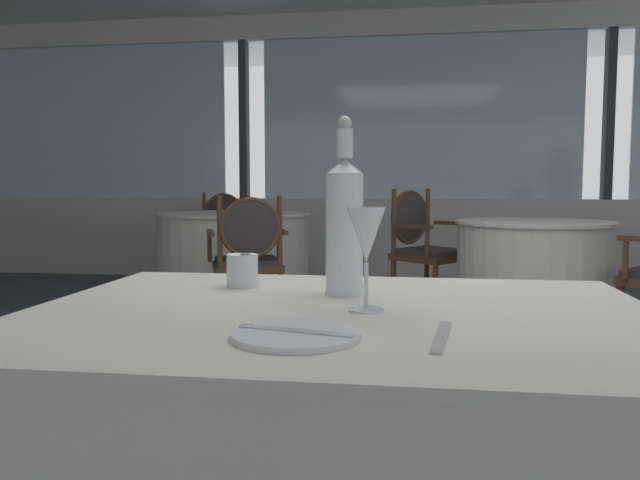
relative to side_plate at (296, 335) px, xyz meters
The scene contains 13 objects.
ground_plane 1.47m from the side_plate, 79.40° to the left, with size 15.36×15.36×0.00m, color #4C5156.
window_wall_far 5.69m from the side_plate, 87.66° to the left, with size 11.63×0.14×2.76m.
side_plate is the anchor object (origin of this frame).
butter_knife 0.01m from the side_plate, ahead, with size 0.18×0.02×0.00m, color silver.
dinner_fork 0.22m from the side_plate, ahead, with size 0.19×0.02×0.00m, color silver.
water_bottle 0.41m from the side_plate, 85.43° to the left, with size 0.08×0.08×0.37m.
wine_glass 0.27m from the side_plate, 68.13° to the left, with size 0.07×0.07×0.19m.
water_tumbler 0.50m from the side_plate, 114.44° to the left, with size 0.07×0.07×0.07m, color white.
background_table_1 3.50m from the side_plate, 73.90° to the left, with size 1.02×1.02×0.76m.
dining_chair_1_0 3.96m from the side_plate, 86.35° to the left, with size 0.65×0.66×0.96m.
background_table_2 4.50m from the side_plate, 107.26° to the left, with size 1.32×1.32×0.76m.
dining_chair_2_0 5.57m from the side_plate, 108.01° to the left, with size 0.63×0.59×0.92m.
dining_chair_2_1 3.41m from the side_plate, 106.03° to the left, with size 0.63×0.59×0.92m.
Camera 1 is at (-0.06, -2.14, 0.98)m, focal length 35.23 mm.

